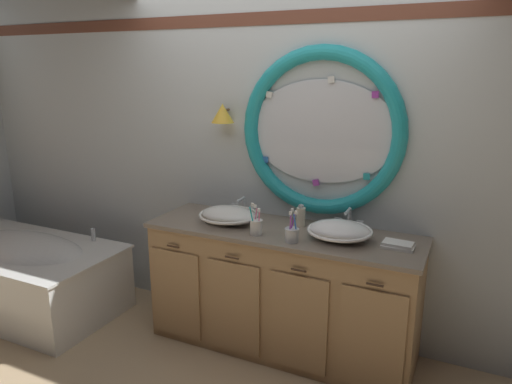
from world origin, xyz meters
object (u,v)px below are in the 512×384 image
soap_dispenser (301,216)px  folded_hand_towel (398,245)px  sink_basin_left (229,215)px  sink_basin_right (340,231)px  toothbrush_holder_left (255,226)px  toothbrush_holder_right (292,234)px  bathtub (23,271)px

soap_dispenser → folded_hand_towel: soap_dispenser is taller
sink_basin_left → folded_hand_towel: sink_basin_left is taller
sink_basin_right → folded_hand_towel: (0.37, 0.02, -0.05)m
toothbrush_holder_left → toothbrush_holder_right: toothbrush_holder_left is taller
toothbrush_holder_right → soap_dispenser: 0.33m
sink_basin_right → toothbrush_holder_left: (-0.54, -0.14, -0.00)m
bathtub → sink_basin_right: size_ratio=3.87×
sink_basin_right → sink_basin_left: bearing=-180.0°
sink_basin_left → sink_basin_right: bearing=0.0°
sink_basin_right → toothbrush_holder_left: bearing=-165.3°
soap_dispenser → sink_basin_left: bearing=-161.7°
bathtub → folded_hand_towel: size_ratio=8.30×
sink_basin_right → soap_dispenser: bearing=153.5°
toothbrush_holder_right → soap_dispenser: size_ratio=1.37×
bathtub → folded_hand_towel: 3.04m
sink_basin_left → toothbrush_holder_left: size_ratio=1.91×
sink_basin_right → toothbrush_holder_left: 0.56m
bathtub → soap_dispenser: soap_dispenser is taller
bathtub → sink_basin_right: 2.69m
toothbrush_holder_right → folded_hand_towel: size_ratio=1.13×
toothbrush_holder_left → soap_dispenser: (0.21, 0.30, 0.01)m
bathtub → soap_dispenser: (2.26, 0.54, 0.64)m
sink_basin_right → folded_hand_towel: 0.37m
sink_basin_left → toothbrush_holder_right: toothbrush_holder_right is taller
bathtub → toothbrush_holder_left: (2.05, 0.24, 0.63)m
toothbrush_holder_right → soap_dispenser: toothbrush_holder_right is taller
sink_basin_left → toothbrush_holder_left: toothbrush_holder_left is taller
soap_dispenser → bathtub: bearing=-166.5°
toothbrush_holder_left → folded_hand_towel: bearing=10.2°
bathtub → sink_basin_right: (2.59, 0.38, 0.63)m
sink_basin_right → toothbrush_holder_right: bearing=-148.6°
sink_basin_left → sink_basin_right: sink_basin_right is taller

